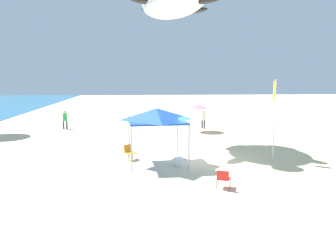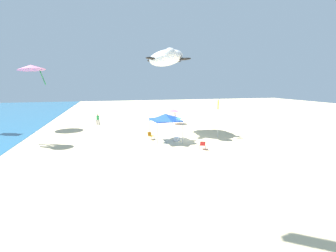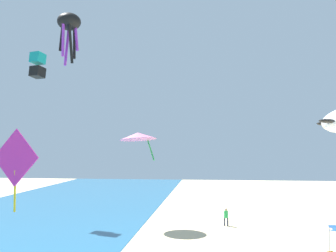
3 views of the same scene
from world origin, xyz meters
name	(u,v)px [view 1 (image 1 of 3)]	position (x,y,z in m)	size (l,w,h in m)	color
ground	(199,162)	(0.00, 0.00, -0.05)	(120.00, 120.00, 0.10)	beige
canopy_tent	(157,115)	(-0.44, 2.31, 2.58)	(3.40, 3.10, 2.95)	#B7B7BC
beach_umbrella	(197,106)	(9.70, -1.36, 2.09)	(2.04, 2.05, 2.31)	silver
folding_chair_left_of_tent	(223,178)	(-4.62, -0.28, 0.47)	(0.77, 0.70, 0.82)	black
folding_chair_right_of_tent	(129,151)	(0.53, 3.79, 0.47)	(0.80, 0.76, 0.82)	black
cooler_box	(180,162)	(-0.90, 1.13, 0.20)	(0.74, 0.69, 0.40)	white
banner_flag	(274,113)	(-0.37, -3.94, 2.64)	(0.36, 0.06, 4.42)	silver
person_near_umbrella	(65,118)	(11.64, 9.79, 0.94)	(0.38, 0.43, 1.61)	#33384C
person_kite_handler	(203,118)	(11.19, -2.13, 0.93)	(0.38, 0.38, 1.59)	#33384C
kite_turtle_white	(175,1)	(4.60, 0.97, 9.25)	(6.58, 5.84, 2.64)	white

